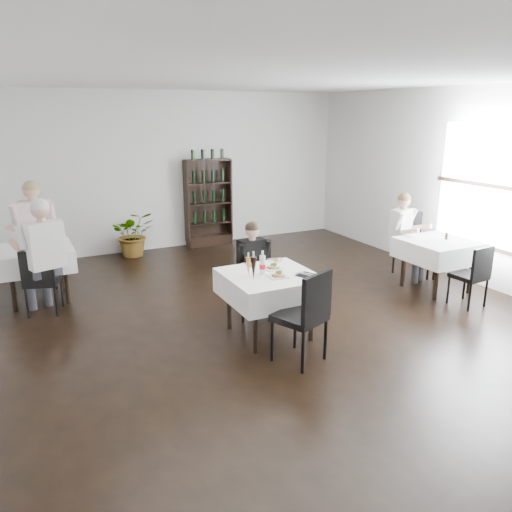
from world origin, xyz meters
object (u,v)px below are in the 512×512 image
Objects in this scene: wine_shelf at (208,203)px; main_table at (269,286)px; potted_tree at (134,234)px; diner_main at (255,262)px.

wine_shelf reaches higher than main_table.
potted_tree is (-0.66, 4.16, -0.19)m from main_table.
potted_tree is at bearing 98.97° from main_table.
main_table is at bearing -81.03° from potted_tree.
main_table is 4.21m from potted_tree.
potted_tree is at bearing -174.20° from wine_shelf.
diner_main is at bearing 79.62° from main_table.
wine_shelf is 2.05× the size of potted_tree.
wine_shelf is at bearing 77.98° from diner_main.
wine_shelf is 1.70× the size of main_table.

